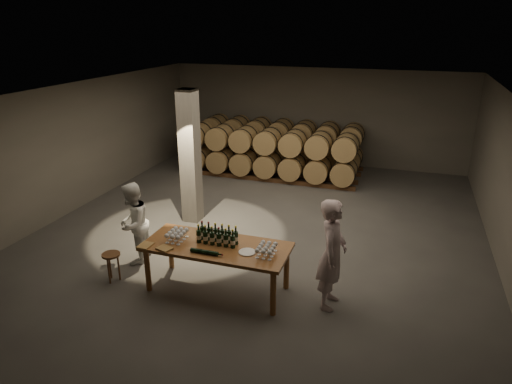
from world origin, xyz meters
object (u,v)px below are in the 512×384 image
(tasting_table, at_px, (217,250))
(notebook_near, at_px, (164,248))
(stool, at_px, (111,259))
(person_woman, at_px, (133,224))
(bottle_cluster, at_px, (217,237))
(plate, at_px, (247,252))
(person_man, at_px, (332,254))

(tasting_table, distance_m, notebook_near, 0.91)
(stool, relative_size, person_woman, 0.34)
(bottle_cluster, xyz_separation_m, plate, (0.62, -0.16, -0.12))
(person_woman, bearing_deg, bottle_cluster, 69.48)
(bottle_cluster, bearing_deg, stool, -167.83)
(tasting_table, distance_m, stool, 2.05)
(notebook_near, bearing_deg, stool, -165.91)
(notebook_near, height_order, person_man, person_man)
(tasting_table, height_order, stool, tasting_table)
(stool, relative_size, person_man, 0.29)
(stool, height_order, person_woman, person_woman)
(person_woman, bearing_deg, notebook_near, 43.95)
(person_woman, bearing_deg, person_man, 76.12)
(stool, bearing_deg, bottle_cluster, 12.17)
(plate, relative_size, stool, 0.53)
(bottle_cluster, relative_size, notebook_near, 2.96)
(bottle_cluster, height_order, notebook_near, bottle_cluster)
(tasting_table, distance_m, bottle_cluster, 0.24)
(tasting_table, relative_size, notebook_near, 10.43)
(plate, distance_m, stool, 2.65)
(plate, height_order, notebook_near, notebook_near)
(tasting_table, bearing_deg, person_man, 4.78)
(person_man, bearing_deg, tasting_table, 97.13)
(person_man, bearing_deg, notebook_near, 104.35)
(tasting_table, height_order, bottle_cluster, bottle_cluster)
(bottle_cluster, relative_size, plate, 2.48)
(plate, xyz_separation_m, notebook_near, (-1.41, -0.34, 0.01))
(notebook_near, relative_size, stool, 0.44)
(stool, bearing_deg, person_man, 7.43)
(plate, relative_size, notebook_near, 1.19)
(person_man, distance_m, person_woman, 4.03)
(notebook_near, bearing_deg, tasting_table, 46.07)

